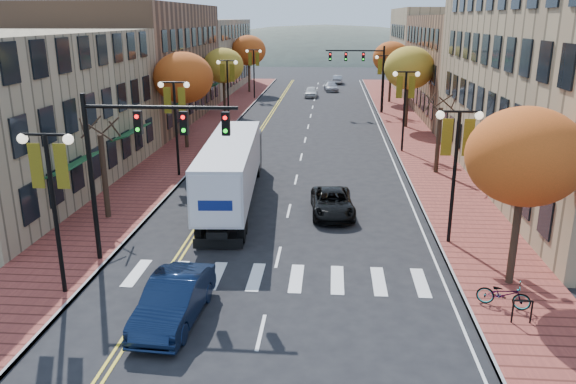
% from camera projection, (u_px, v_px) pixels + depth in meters
% --- Properties ---
extents(ground, '(200.00, 200.00, 0.00)m').
position_uv_depth(ground, '(268.00, 302.00, 20.11)').
color(ground, black).
rests_on(ground, ground).
extents(sidewalk_left, '(4.00, 85.00, 0.15)m').
position_uv_depth(sidewalk_left, '(210.00, 127.00, 51.68)').
color(sidewalk_left, brown).
rests_on(sidewalk_left, ground).
extents(sidewalk_right, '(4.00, 85.00, 0.15)m').
position_uv_depth(sidewalk_right, '(408.00, 130.00, 50.36)').
color(sidewalk_right, brown).
rests_on(sidewalk_right, ground).
extents(building_left_near, '(12.00, 22.00, 9.00)m').
position_uv_depth(building_left_near, '(0.00, 113.00, 32.39)').
color(building_left_near, '#9E8966').
rests_on(building_left_near, ground).
extents(building_left_mid, '(12.00, 24.00, 11.00)m').
position_uv_depth(building_left_mid, '(133.00, 64.00, 53.99)').
color(building_left_mid, brown).
rests_on(building_left_mid, ground).
extents(building_left_far, '(12.00, 26.00, 9.50)m').
position_uv_depth(building_left_far, '(195.00, 55.00, 78.01)').
color(building_left_far, '#9E8966').
rests_on(building_left_far, ground).
extents(building_right_mid, '(15.00, 24.00, 10.00)m').
position_uv_depth(building_right_mid, '(493.00, 66.00, 57.24)').
color(building_right_mid, brown).
rests_on(building_right_mid, ground).
extents(building_right_far, '(15.00, 20.00, 11.00)m').
position_uv_depth(building_right_far, '(451.00, 50.00, 78.03)').
color(building_right_far, '#9E8966').
rests_on(building_right_far, ground).
extents(tree_left_a, '(0.28, 0.28, 4.20)m').
position_uv_depth(tree_left_a, '(104.00, 177.00, 27.71)').
color(tree_left_a, '#382619').
rests_on(tree_left_a, sidewalk_left).
extents(tree_left_b, '(4.48, 4.48, 7.21)m').
position_uv_depth(tree_left_b, '(183.00, 78.00, 41.99)').
color(tree_left_b, '#382619').
rests_on(tree_left_b, sidewalk_left).
extents(tree_left_c, '(4.16, 4.16, 6.69)m').
position_uv_depth(tree_left_c, '(223.00, 66.00, 57.34)').
color(tree_left_c, '#382619').
rests_on(tree_left_c, sidewalk_left).
extents(tree_left_d, '(4.61, 4.61, 7.42)m').
position_uv_depth(tree_left_d, '(249.00, 50.00, 74.31)').
color(tree_left_d, '#382619').
rests_on(tree_left_d, sidewalk_left).
extents(tree_right_a, '(4.16, 4.16, 6.69)m').
position_uv_depth(tree_right_a, '(525.00, 157.00, 19.85)').
color(tree_right_a, '#382619').
rests_on(tree_right_a, sidewalk_right).
extents(tree_right_b, '(0.28, 0.28, 4.20)m').
position_uv_depth(tree_right_b, '(438.00, 140.00, 35.91)').
color(tree_right_b, '#382619').
rests_on(tree_right_b, sidewalk_right).
extents(tree_right_c, '(4.48, 4.48, 7.21)m').
position_uv_depth(tree_right_c, '(409.00, 68.00, 50.19)').
color(tree_right_c, '#382619').
rests_on(tree_right_c, sidewalk_right).
extents(tree_right_d, '(4.35, 4.35, 7.00)m').
position_uv_depth(tree_right_d, '(391.00, 58.00, 65.47)').
color(tree_right_d, '#382619').
rests_on(tree_right_d, sidewalk_right).
extents(lamp_left_a, '(1.96, 0.36, 6.05)m').
position_uv_depth(lamp_left_a, '(51.00, 183.00, 19.38)').
color(lamp_left_a, black).
rests_on(lamp_left_a, ground).
extents(lamp_left_b, '(1.96, 0.36, 6.05)m').
position_uv_depth(lamp_left_b, '(175.00, 110.00, 34.61)').
color(lamp_left_b, black).
rests_on(lamp_left_b, ground).
extents(lamp_left_c, '(1.96, 0.36, 6.05)m').
position_uv_depth(lamp_left_c, '(228.00, 80.00, 51.75)').
color(lamp_left_c, black).
rests_on(lamp_left_c, ground).
extents(lamp_left_d, '(1.96, 0.36, 6.05)m').
position_uv_depth(lamp_left_d, '(254.00, 64.00, 68.88)').
color(lamp_left_d, black).
rests_on(lamp_left_d, ground).
extents(lamp_right_a, '(1.96, 0.36, 6.05)m').
position_uv_depth(lamp_right_a, '(456.00, 151.00, 23.99)').
color(lamp_right_a, black).
rests_on(lamp_right_a, ground).
extents(lamp_right_b, '(1.96, 0.36, 6.05)m').
position_uv_depth(lamp_right_b, '(405.00, 96.00, 41.12)').
color(lamp_right_b, black).
rests_on(lamp_right_b, ground).
extents(lamp_right_c, '(1.96, 0.36, 6.05)m').
position_uv_depth(lamp_right_c, '(384.00, 73.00, 58.26)').
color(lamp_right_c, black).
rests_on(lamp_right_c, ground).
extents(traffic_mast_near, '(6.10, 0.35, 7.00)m').
position_uv_depth(traffic_mast_near, '(136.00, 147.00, 21.90)').
color(traffic_mast_near, black).
rests_on(traffic_mast_near, ground).
extents(traffic_mast_far, '(6.10, 0.34, 7.00)m').
position_uv_depth(traffic_mast_far, '(365.00, 66.00, 58.22)').
color(traffic_mast_far, black).
rests_on(traffic_mast_far, ground).
extents(semi_truck, '(3.30, 14.73, 3.65)m').
position_uv_depth(semi_truck, '(233.00, 164.00, 30.48)').
color(semi_truck, black).
rests_on(semi_truck, ground).
extents(navy_sedan, '(1.93, 4.78, 1.54)m').
position_uv_depth(navy_sedan, '(174.00, 300.00, 18.67)').
color(navy_sedan, '#0C1832').
rests_on(navy_sedan, ground).
extents(black_suv, '(2.44, 4.72, 1.27)m').
position_uv_depth(black_suv, '(332.00, 203.00, 28.93)').
color(black_suv, black).
rests_on(black_suv, ground).
extents(car_far_white, '(1.64, 3.92, 1.32)m').
position_uv_depth(car_far_white, '(311.00, 92.00, 71.79)').
color(car_far_white, silver).
rests_on(car_far_white, ground).
extents(car_far_silver, '(2.22, 4.47, 1.25)m').
position_uv_depth(car_far_silver, '(331.00, 87.00, 77.68)').
color(car_far_silver, '#A0A0A7').
rests_on(car_far_silver, ground).
extents(car_far_oncoming, '(1.52, 3.96, 1.29)m').
position_uv_depth(car_far_oncoming, '(338.00, 80.00, 86.32)').
color(car_far_oncoming, '#A6A6AD').
rests_on(car_far_oncoming, ground).
extents(bicycle, '(1.90, 1.19, 0.94)m').
position_uv_depth(bicycle, '(504.00, 294.00, 19.40)').
color(bicycle, gray).
rests_on(bicycle, sidewalk_right).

